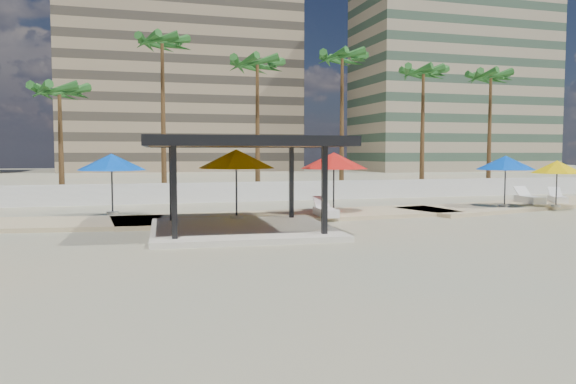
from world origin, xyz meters
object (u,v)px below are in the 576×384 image
Objects in this scene: lounger_b at (325,211)px; umbrella_c at (334,161)px; pavilion_central at (241,176)px; lounger_c at (529,199)px; lounger_d at (558,198)px.

umbrella_c is at bearing -30.12° from lounger_b.
pavilion_central is 1.89× the size of umbrella_c.
umbrella_c is (5.22, 3.90, 0.49)m from pavilion_central.
umbrella_c is 1.63× the size of lounger_c.
lounger_d is at bearing -82.36° from lounger_c.
lounger_b is at bearing 113.23° from lounger_c.
lounger_c is (13.32, 3.00, 0.02)m from lounger_b.
lounger_c is at bearing 117.03° from lounger_d.
pavilion_central is at bearing -143.25° from umbrella_c.
lounger_b is (-0.85, -1.18, -2.23)m from umbrella_c.
umbrella_c is at bearing 126.77° from lounger_d.
lounger_c is 1.87m from lounger_d.
lounger_c is 1.10× the size of lounger_d.
pavilion_central reaches higher than lounger_c.
lounger_b is 13.66m from lounger_c.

